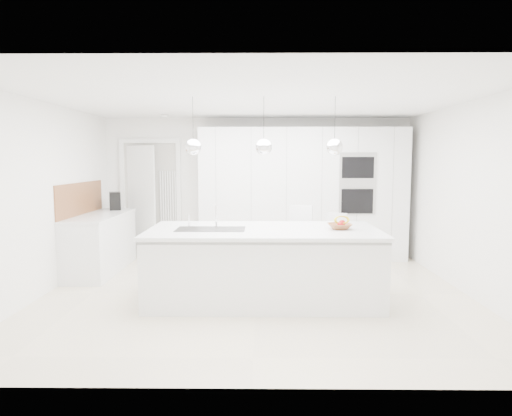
{
  "coord_description": "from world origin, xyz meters",
  "views": [
    {
      "loc": [
        0.07,
        -5.83,
        1.74
      ],
      "look_at": [
        0.0,
        0.3,
        1.1
      ],
      "focal_mm": 32.0,
      "sensor_mm": 36.0,
      "label": 1
    }
  ],
  "objects_px": {
    "island_base": "(264,267)",
    "bar_stool_left": "(301,244)",
    "fruit_bowl": "(340,226)",
    "bar_stool_right": "(338,247)",
    "espresso_machine": "(115,201)"
  },
  "relations": [
    {
      "from": "island_base",
      "to": "bar_stool_left",
      "type": "height_order",
      "value": "bar_stool_left"
    },
    {
      "from": "island_base",
      "to": "fruit_bowl",
      "type": "xyz_separation_m",
      "value": [
        0.94,
        0.02,
        0.51
      ]
    },
    {
      "from": "fruit_bowl",
      "to": "bar_stool_right",
      "type": "xyz_separation_m",
      "value": [
        0.15,
        0.99,
        -0.45
      ]
    },
    {
      "from": "bar_stool_right",
      "to": "espresso_machine",
      "type": "bearing_deg",
      "value": -173.55
    },
    {
      "from": "fruit_bowl",
      "to": "bar_stool_right",
      "type": "bearing_deg",
      "value": 81.42
    },
    {
      "from": "espresso_machine",
      "to": "bar_stool_left",
      "type": "relative_size",
      "value": 0.28
    },
    {
      "from": "bar_stool_right",
      "to": "bar_stool_left",
      "type": "bearing_deg",
      "value": -144.92
    },
    {
      "from": "fruit_bowl",
      "to": "bar_stool_left",
      "type": "height_order",
      "value": "bar_stool_left"
    },
    {
      "from": "island_base",
      "to": "espresso_machine",
      "type": "bearing_deg",
      "value": 138.99
    },
    {
      "from": "espresso_machine",
      "to": "island_base",
      "type": "bearing_deg",
      "value": -60.07
    },
    {
      "from": "fruit_bowl",
      "to": "espresso_machine",
      "type": "xyz_separation_m",
      "value": [
        -3.47,
        2.18,
        0.12
      ]
    },
    {
      "from": "island_base",
      "to": "fruit_bowl",
      "type": "distance_m",
      "value": 1.06
    },
    {
      "from": "espresso_machine",
      "to": "bar_stool_right",
      "type": "height_order",
      "value": "espresso_machine"
    },
    {
      "from": "island_base",
      "to": "bar_stool_right",
      "type": "relative_size",
      "value": 2.9
    },
    {
      "from": "island_base",
      "to": "bar_stool_right",
      "type": "height_order",
      "value": "bar_stool_right"
    }
  ]
}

